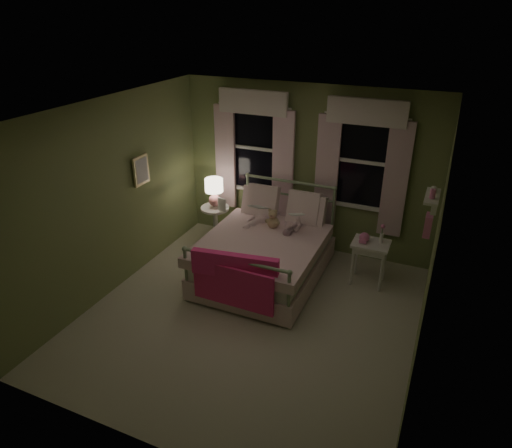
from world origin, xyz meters
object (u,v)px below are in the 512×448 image
at_px(bed, 266,253).
at_px(child_right, 295,212).
at_px(teddy_bear, 273,220).
at_px(nightstand_right, 370,249).
at_px(child_left, 260,203).
at_px(nightstand_left, 215,220).
at_px(table_lamp, 214,190).

height_order(bed, child_right, child_right).
distance_m(bed, teddy_bear, 0.49).
xyz_separation_m(bed, nightstand_right, (1.40, 0.41, 0.17)).
distance_m(child_left, nightstand_left, 1.03).
xyz_separation_m(nightstand_left, table_lamp, (0.00, -0.00, 0.54)).
height_order(bed, nightstand_left, bed).
relative_size(child_left, child_right, 1.15).
bearing_deg(bed, child_right, 56.40).
bearing_deg(nightstand_right, child_left, 179.61).
distance_m(nightstand_left, table_lamp, 0.54).
bearing_deg(nightstand_left, teddy_bear, -16.94).
bearing_deg(teddy_bear, bed, -90.00).
xyz_separation_m(child_left, table_lamp, (-0.86, 0.19, 0.00)).
xyz_separation_m(child_left, child_right, (0.56, 0.00, -0.05)).
bearing_deg(child_left, bed, 138.65).
distance_m(bed, table_lamp, 1.42).
bearing_deg(bed, teddy_bear, 90.00).
distance_m(bed, child_right, 0.73).
relative_size(child_right, nightstand_left, 1.03).
bearing_deg(nightstand_right, bed, -163.66).
xyz_separation_m(teddy_bear, nightstand_right, (1.40, 0.15, -0.24)).
relative_size(child_left, table_lamp, 1.67).
xyz_separation_m(child_left, nightstand_left, (-0.86, 0.19, -0.53)).
relative_size(table_lamp, nightstand_right, 0.72).
height_order(child_left, teddy_bear, child_left).
bearing_deg(child_right, bed, 63.16).
height_order(bed, table_lamp, bed).
height_order(child_right, table_lamp, child_right).
bearing_deg(nightstand_left, bed, -28.12).
bearing_deg(nightstand_right, table_lamp, 175.47).
bearing_deg(table_lamp, child_left, -12.41).
distance_m(child_left, table_lamp, 0.88).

